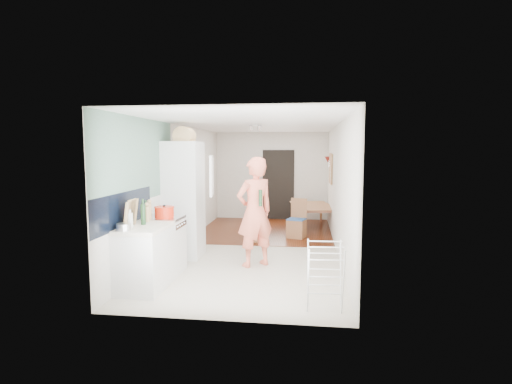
% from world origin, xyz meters
% --- Properties ---
extents(room_shell, '(3.20, 7.00, 2.50)m').
position_xyz_m(room_shell, '(0.00, 0.00, 1.25)').
color(room_shell, silver).
rests_on(room_shell, ground).
extents(floor, '(3.20, 7.00, 0.01)m').
position_xyz_m(floor, '(0.00, 0.00, 0.00)').
color(floor, '#B8AB9D').
rests_on(floor, ground).
extents(wood_floor_overlay, '(3.20, 3.30, 0.01)m').
position_xyz_m(wood_floor_overlay, '(0.00, 1.85, 0.01)').
color(wood_floor_overlay, '#5D1F0F').
rests_on(wood_floor_overlay, room_shell).
extents(sage_wall_panel, '(0.02, 3.00, 1.30)m').
position_xyz_m(sage_wall_panel, '(-1.59, -2.00, 1.85)').
color(sage_wall_panel, gray).
rests_on(sage_wall_panel, room_shell).
extents(tile_splashback, '(0.02, 1.90, 0.50)m').
position_xyz_m(tile_splashback, '(-1.59, -2.55, 1.15)').
color(tile_splashback, black).
rests_on(tile_splashback, room_shell).
extents(doorway_recess, '(0.90, 0.04, 2.00)m').
position_xyz_m(doorway_recess, '(0.20, 3.48, 1.00)').
color(doorway_recess, black).
rests_on(doorway_recess, room_shell).
extents(base_cabinet, '(0.60, 0.90, 0.86)m').
position_xyz_m(base_cabinet, '(-1.30, -2.55, 0.43)').
color(base_cabinet, silver).
rests_on(base_cabinet, room_shell).
extents(worktop, '(0.62, 0.92, 0.06)m').
position_xyz_m(worktop, '(-1.30, -2.55, 0.89)').
color(worktop, silver).
rests_on(worktop, room_shell).
extents(range_cooker, '(0.60, 0.60, 0.88)m').
position_xyz_m(range_cooker, '(-1.30, -1.80, 0.44)').
color(range_cooker, silver).
rests_on(range_cooker, room_shell).
extents(cooker_top, '(0.60, 0.60, 0.04)m').
position_xyz_m(cooker_top, '(-1.30, -1.80, 0.90)').
color(cooker_top, silver).
rests_on(cooker_top, room_shell).
extents(fridge_housing, '(0.66, 0.66, 2.15)m').
position_xyz_m(fridge_housing, '(-1.27, -0.78, 1.07)').
color(fridge_housing, silver).
rests_on(fridge_housing, room_shell).
extents(fridge_door, '(0.14, 0.56, 0.70)m').
position_xyz_m(fridge_door, '(-0.66, -1.08, 1.55)').
color(fridge_door, silver).
rests_on(fridge_door, room_shell).
extents(fridge_interior, '(0.02, 0.52, 0.66)m').
position_xyz_m(fridge_interior, '(-0.96, -0.78, 1.55)').
color(fridge_interior, white).
rests_on(fridge_interior, room_shell).
extents(pinboard, '(0.03, 0.90, 0.70)m').
position_xyz_m(pinboard, '(1.58, 1.90, 1.55)').
color(pinboard, tan).
rests_on(pinboard, room_shell).
extents(pinboard_frame, '(0.00, 0.94, 0.74)m').
position_xyz_m(pinboard_frame, '(1.57, 1.90, 1.55)').
color(pinboard_frame, '#91593E').
rests_on(pinboard_frame, room_shell).
extents(wall_sconce, '(0.18, 0.18, 0.16)m').
position_xyz_m(wall_sconce, '(1.54, 2.55, 1.75)').
color(wall_sconce, maroon).
rests_on(wall_sconce, room_shell).
extents(person, '(0.97, 0.92, 2.22)m').
position_xyz_m(person, '(0.12, -1.22, 1.11)').
color(person, '#F57458').
rests_on(person, floor).
extents(dining_table, '(1.06, 1.57, 0.51)m').
position_xyz_m(dining_table, '(1.20, 2.27, 0.25)').
color(dining_table, '#91593E').
rests_on(dining_table, floor).
extents(dining_chair, '(0.47, 0.47, 0.89)m').
position_xyz_m(dining_chair, '(0.78, 1.06, 0.45)').
color(dining_chair, '#91593E').
rests_on(dining_chair, floor).
extents(stool, '(0.36, 0.36, 0.43)m').
position_xyz_m(stool, '(-0.04, 0.61, 0.22)').
color(stool, '#91593E').
rests_on(stool, floor).
extents(grey_drape, '(0.48, 0.48, 0.19)m').
position_xyz_m(grey_drape, '(-0.06, 0.57, 0.52)').
color(grey_drape, gray).
rests_on(grey_drape, stool).
extents(drying_rack, '(0.46, 0.42, 0.86)m').
position_xyz_m(drying_rack, '(1.24, -3.00, 0.43)').
color(drying_rack, silver).
rests_on(drying_rack, floor).
extents(bread_bin, '(0.43, 0.41, 0.19)m').
position_xyz_m(bread_bin, '(-1.22, -0.82, 2.25)').
color(bread_bin, tan).
rests_on(bread_bin, fridge_housing).
extents(red_casserole, '(0.37, 0.37, 0.18)m').
position_xyz_m(red_casserole, '(-1.25, -1.85, 1.01)').
color(red_casserole, red).
rests_on(red_casserole, cooker_top).
extents(steel_pan, '(0.21, 0.21, 0.10)m').
position_xyz_m(steel_pan, '(-1.43, -2.92, 0.97)').
color(steel_pan, silver).
rests_on(steel_pan, worktop).
extents(held_bottle, '(0.06, 0.06, 0.28)m').
position_xyz_m(held_bottle, '(0.24, -1.35, 1.20)').
color(held_bottle, '#1C3D1F').
rests_on(held_bottle, person).
extents(bottle_a, '(0.09, 0.09, 0.30)m').
position_xyz_m(bottle_a, '(-1.34, -2.46, 1.07)').
color(bottle_a, '#1C3D1F').
rests_on(bottle_a, worktop).
extents(bottle_b, '(0.07, 0.07, 0.26)m').
position_xyz_m(bottle_b, '(-1.43, -2.17, 1.05)').
color(bottle_b, '#1C3D1F').
rests_on(bottle_b, worktop).
extents(bottle_c, '(0.11, 0.11, 0.21)m').
position_xyz_m(bottle_c, '(-1.44, -2.70, 1.02)').
color(bottle_c, silver).
rests_on(bottle_c, worktop).
extents(pepper_mill_front, '(0.07, 0.07, 0.23)m').
position_xyz_m(pepper_mill_front, '(-1.38, -2.23, 1.04)').
color(pepper_mill_front, tan).
rests_on(pepper_mill_front, worktop).
extents(pepper_mill_back, '(0.07, 0.07, 0.24)m').
position_xyz_m(pepper_mill_back, '(-1.43, -2.02, 1.04)').
color(pepper_mill_back, tan).
rests_on(pepper_mill_back, worktop).
extents(chopping_boards, '(0.06, 0.29, 0.39)m').
position_xyz_m(chopping_boards, '(-1.46, -2.62, 1.11)').
color(chopping_boards, tan).
rests_on(chopping_boards, worktop).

